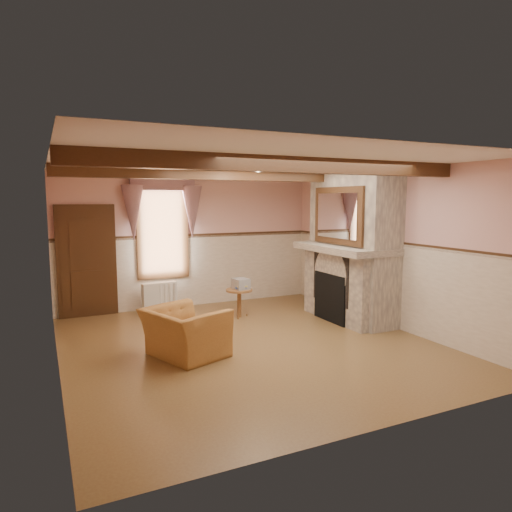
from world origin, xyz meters
name	(u,v)px	position (x,y,z in m)	size (l,w,h in m)	color
floor	(249,344)	(0.00, 0.00, 0.00)	(5.50, 6.00, 0.01)	brown
ceiling	(249,163)	(0.00, 0.00, 2.80)	(5.50, 6.00, 0.01)	silver
wall_back	(191,240)	(0.00, 3.00, 1.40)	(5.50, 0.02, 2.80)	#DA9F97
wall_front	(380,291)	(0.00, -3.00, 1.40)	(5.50, 0.02, 2.80)	#DA9F97
wall_left	(54,267)	(-2.75, 0.00, 1.40)	(0.02, 6.00, 2.80)	#DA9F97
wall_right	(388,248)	(2.75, 0.00, 1.40)	(0.02, 6.00, 2.80)	#DA9F97
wainscot	(249,297)	(0.00, 0.00, 0.75)	(5.50, 6.00, 1.50)	beige
chair_rail	(249,249)	(0.00, 0.00, 1.50)	(5.50, 6.00, 0.08)	black
firebox	(333,297)	(2.00, 0.60, 0.45)	(0.20, 0.95, 0.90)	black
armchair	(185,333)	(-1.07, -0.11, 0.35)	(1.08, 0.95, 0.70)	#9E662D
side_table	(239,303)	(0.53, 1.61, 0.28)	(0.51, 0.51, 0.55)	brown
book_stack	(241,284)	(0.56, 1.62, 0.65)	(0.26, 0.32, 0.20)	#B7AD8C
radiator	(160,297)	(-0.77, 2.70, 0.30)	(0.70, 0.18, 0.60)	silver
bowl	(351,244)	(2.24, 0.43, 1.46)	(0.35, 0.35, 0.09)	brown
mantel_clock	(328,238)	(2.24, 1.17, 1.52)	(0.14, 0.24, 0.20)	#30210D
oil_lamp	(332,236)	(2.24, 1.02, 1.56)	(0.11, 0.11, 0.28)	#B56F33
candle_red	(360,243)	(2.24, 0.16, 1.50)	(0.06, 0.06, 0.16)	#9E2713
jar_yellow	(355,243)	(2.24, 0.30, 1.48)	(0.06, 0.06, 0.12)	gold
fireplace	(353,246)	(2.42, 0.60, 1.40)	(0.85, 2.00, 2.80)	gray
mantel	(345,248)	(2.24, 0.60, 1.36)	(1.05, 2.05, 0.12)	gray
overmantel_mirror	(337,216)	(2.06, 0.60, 1.97)	(0.06, 1.44, 1.04)	silver
door	(87,263)	(-2.10, 2.94, 1.05)	(1.10, 0.10, 2.10)	black
window	(163,230)	(-0.60, 2.97, 1.65)	(1.06, 0.08, 2.02)	white
window_drapes	(163,200)	(-0.60, 2.88, 2.25)	(1.30, 0.14, 1.40)	gray
ceiling_beam_front	(288,165)	(0.00, -1.20, 2.70)	(5.50, 0.18, 0.20)	black
ceiling_beam_back	(220,174)	(0.00, 1.20, 2.70)	(5.50, 0.18, 0.20)	black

